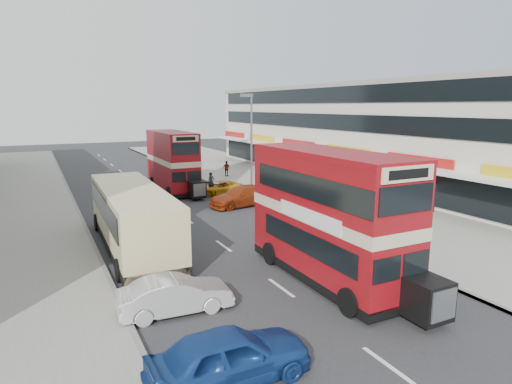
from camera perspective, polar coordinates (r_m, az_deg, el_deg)
ground at (r=16.54m, az=6.90°, el=-14.81°), size 160.00×160.00×0.00m
road_surface at (r=34.12m, az=-12.08°, el=-1.27°), size 12.00×90.00×0.01m
pavement_right at (r=38.84m, az=5.25°, el=0.54°), size 12.00×90.00×0.15m
kerb_left at (r=33.14m, az=-22.32°, el=-2.12°), size 0.20×90.00×0.16m
kerb_right at (r=36.10m, az=-2.71°, el=-0.24°), size 0.20×90.00×0.16m
commercial_row at (r=44.55m, az=12.74°, el=7.67°), size 9.90×46.20×9.30m
street_lamp at (r=33.84m, az=-0.72°, el=7.06°), size 1.00×0.20×8.12m
bus_main at (r=18.21m, az=9.56°, el=-3.09°), size 2.67×9.61×5.29m
bus_second at (r=37.80m, az=-10.85°, el=3.97°), size 2.48×8.97×4.94m
coach at (r=23.14m, az=-15.86°, el=-2.98°), size 3.11×11.15×2.94m
car_left_near at (r=12.29m, az=-3.48°, el=-20.60°), size 4.46×1.83×1.51m
car_left_front at (r=16.09m, az=-10.49°, el=-13.10°), size 4.09×1.66×1.32m
car_right_a at (r=31.93m, az=-1.83°, el=-0.54°), size 5.30×2.68×1.47m
car_right_b at (r=36.17m, az=-4.85°, el=0.54°), size 4.15×2.13×1.12m
car_right_c at (r=48.36m, az=-11.15°, el=3.27°), size 4.36×1.89×1.46m
pedestrian_near at (r=30.92m, az=5.98°, el=-0.26°), size 0.84×0.70×1.94m
pedestrian_far at (r=44.68m, az=-3.89°, el=3.08°), size 0.95×0.47×1.57m
cyclist at (r=35.70m, az=-5.86°, el=0.53°), size 0.74×1.66×1.94m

